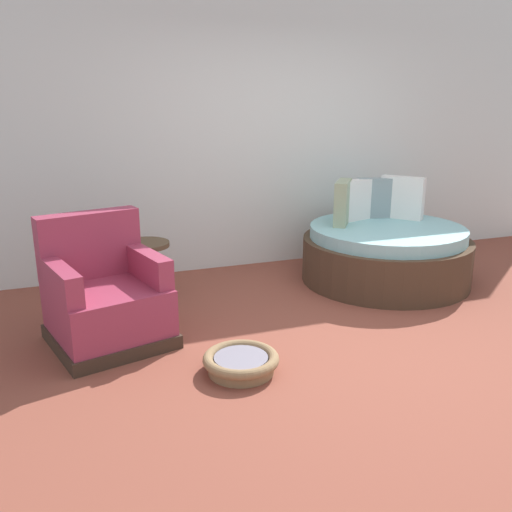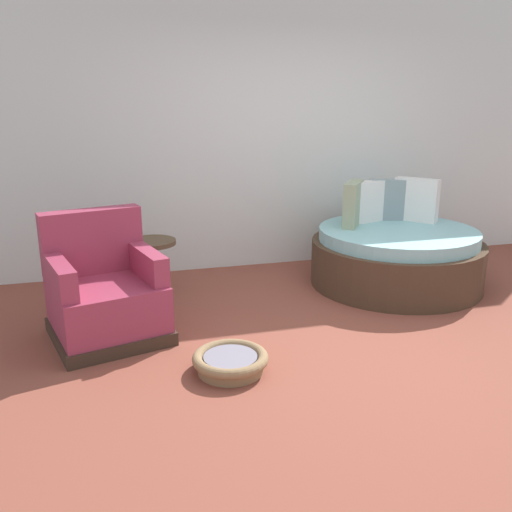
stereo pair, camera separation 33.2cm
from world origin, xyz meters
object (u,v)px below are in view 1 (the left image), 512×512
(pet_basket, at_px, (241,362))
(side_table, at_px, (145,252))
(round_daybed, at_px, (385,251))
(red_armchair, at_px, (105,299))

(pet_basket, bearing_deg, side_table, 102.37)
(round_daybed, bearing_deg, pet_basket, -145.72)
(side_table, bearing_deg, pet_basket, -77.63)
(round_daybed, relative_size, side_table, 3.16)
(red_armchair, height_order, pet_basket, red_armchair)
(red_armchair, relative_size, pet_basket, 1.92)
(round_daybed, distance_m, side_table, 2.34)
(red_armchair, xyz_separation_m, pet_basket, (0.79, -0.81, -0.26))
(round_daybed, height_order, side_table, round_daybed)
(round_daybed, xyz_separation_m, red_armchair, (-2.74, -0.52, 0.03))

